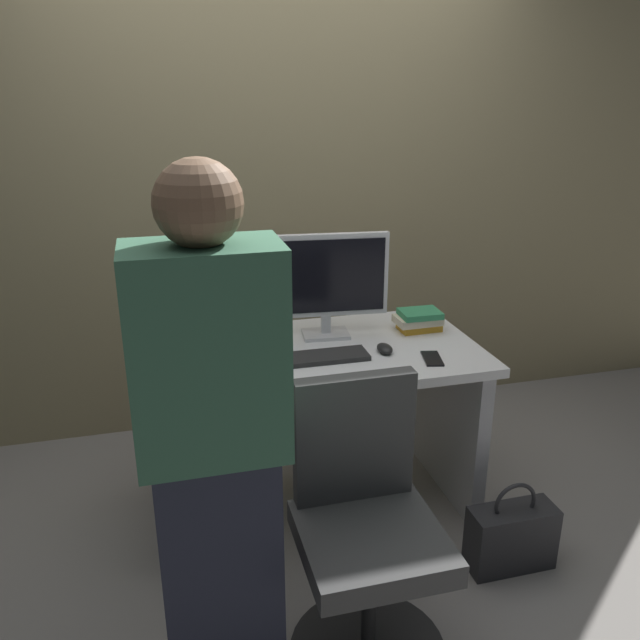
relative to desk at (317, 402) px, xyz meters
name	(u,v)px	position (x,y,z in m)	size (l,w,h in m)	color
ground_plane	(317,503)	(0.00, 0.00, -0.51)	(9.00, 9.00, 0.00)	gray
wall_back	(270,146)	(0.00, 0.95, 0.99)	(6.40, 0.10, 3.00)	#8C7F5B
desk	(317,402)	(0.00, 0.00, 0.00)	(1.36, 0.76, 0.76)	white
office_chair	(365,538)	(-0.05, -0.80, -0.09)	(0.52, 0.52, 0.94)	black
person_at_desk	(214,454)	(-0.51, -0.85, 0.33)	(0.40, 0.24, 1.64)	#262838
monitor	(326,280)	(0.08, 0.14, 0.50)	(0.54, 0.16, 0.46)	silver
keyboard	(315,358)	(-0.03, -0.10, 0.25)	(0.43, 0.13, 0.02)	#262626
mouse	(385,348)	(0.26, -0.10, 0.26)	(0.06, 0.10, 0.03)	black
cup_near_keyboard	(200,359)	(-0.49, -0.08, 0.29)	(0.07, 0.07, 0.09)	silver
cup_by_monitor	(222,340)	(-0.38, 0.09, 0.29)	(0.07, 0.07, 0.09)	silver
book_stack	(419,320)	(0.50, 0.10, 0.29)	(0.20, 0.14, 0.09)	gold
cell_phone	(432,359)	(0.42, -0.22, 0.25)	(0.07, 0.14, 0.01)	black
handbag	(511,536)	(0.63, -0.59, -0.38)	(0.34, 0.14, 0.38)	#262628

